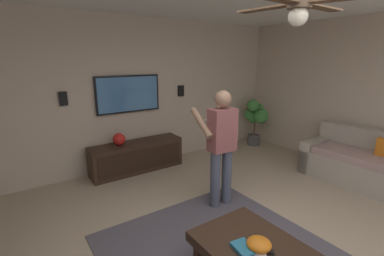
% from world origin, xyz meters
% --- Properties ---
extents(wall_back_tv, '(0.10, 7.01, 2.78)m').
position_xyz_m(wall_back_tv, '(3.14, 0.00, 1.39)').
color(wall_back_tv, '#BCA893').
rests_on(wall_back_tv, ground).
extents(couch, '(1.92, 0.92, 0.87)m').
position_xyz_m(couch, '(0.11, -2.90, 0.32)').
color(couch, '#A89E8E').
rests_on(couch, ground).
extents(coffee_table, '(1.00, 0.80, 0.40)m').
position_xyz_m(coffee_table, '(-0.23, 0.19, 0.30)').
color(coffee_table, '#332116').
rests_on(coffee_table, ground).
extents(media_console, '(0.45, 1.70, 0.55)m').
position_xyz_m(media_console, '(2.80, 0.00, 0.28)').
color(media_console, '#332116').
rests_on(media_console, ground).
extents(tv, '(0.05, 1.20, 0.67)m').
position_xyz_m(tv, '(3.04, 0.00, 1.41)').
color(tv, black).
extents(person_standing, '(0.56, 0.56, 1.64)m').
position_xyz_m(person_standing, '(1.00, -0.48, 0.93)').
color(person_standing, '#4C5166').
rests_on(person_standing, ground).
extents(potted_plant_tall, '(0.59, 0.45, 1.12)m').
position_xyz_m(potted_plant_tall, '(2.63, -2.96, 0.69)').
color(potted_plant_tall, '#4C4C51').
rests_on(potted_plant_tall, ground).
extents(bowl, '(0.22, 0.22, 0.10)m').
position_xyz_m(bowl, '(-0.31, 0.19, 0.45)').
color(bowl, orange).
rests_on(bowl, coffee_table).
extents(remote_white, '(0.15, 0.12, 0.02)m').
position_xyz_m(remote_white, '(-0.37, 0.27, 0.41)').
color(remote_white, white).
rests_on(remote_white, coffee_table).
extents(remote_black, '(0.15, 0.12, 0.02)m').
position_xyz_m(remote_black, '(-0.37, 0.17, 0.41)').
color(remote_black, black).
rests_on(remote_black, coffee_table).
extents(book, '(0.24, 0.19, 0.04)m').
position_xyz_m(book, '(-0.25, 0.31, 0.42)').
color(book, teal).
rests_on(book, coffee_table).
extents(vase_round, '(0.22, 0.22, 0.22)m').
position_xyz_m(vase_round, '(2.82, 0.31, 0.66)').
color(vase_round, red).
rests_on(vase_round, media_console).
extents(wall_speaker_left, '(0.06, 0.12, 0.22)m').
position_xyz_m(wall_speaker_left, '(3.06, -1.14, 1.39)').
color(wall_speaker_left, black).
extents(wall_speaker_right, '(0.06, 0.12, 0.22)m').
position_xyz_m(wall_speaker_right, '(3.06, 1.10, 1.42)').
color(wall_speaker_right, black).
extents(ceiling_fan, '(1.18, 1.20, 0.46)m').
position_xyz_m(ceiling_fan, '(-0.20, -0.24, 2.45)').
color(ceiling_fan, '#4C3828').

